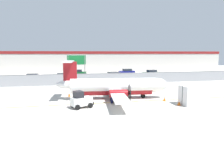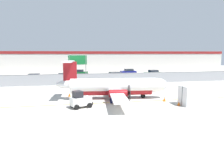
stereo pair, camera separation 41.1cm
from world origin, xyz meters
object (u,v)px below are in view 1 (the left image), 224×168
object	(u,v)px
baggage_tug	(81,100)
parked_car_4	(127,72)
commuter_airplane	(116,87)
parked_car_2	(78,73)
parked_car_3	(113,75)
cargo_container	(192,95)
parked_car_0	(32,77)
traffic_cone_far_left	(69,94)
traffic_cone_near_left	(179,103)
highway_sign	(76,62)
parked_car_5	(151,73)
parked_car_1	(63,77)
traffic_cone_near_right	(164,99)
ground_crew_worker	(112,95)

from	to	relation	value
baggage_tug	parked_car_4	xyz separation A→B (m)	(14.99, 33.64, 0.04)
commuter_airplane	parked_car_2	xyz separation A→B (m)	(-2.93, 29.74, -0.71)
commuter_airplane	parked_car_3	bearing A→B (deg)	84.77
cargo_container	parked_car_0	size ratio (longest dim) A/B	0.57
commuter_airplane	parked_car_3	size ratio (longest dim) A/B	3.68
traffic_cone_far_left	parked_car_2	size ratio (longest dim) A/B	0.15
traffic_cone_near_left	highway_sign	bearing A→B (deg)	116.17
parked_car_3	parked_car_5	distance (m)	11.53
baggage_tug	cargo_container	world-z (taller)	cargo_container
highway_sign	commuter_airplane	bearing A→B (deg)	-75.58
parked_car_1	traffic_cone_near_left	bearing A→B (deg)	-66.44
commuter_airplane	parked_car_5	distance (m)	29.14
traffic_cone_far_left	parked_car_3	bearing A→B (deg)	60.26
baggage_tug	parked_car_5	xyz separation A→B (m)	(20.05, 28.74, 0.04)
traffic_cone_near_left	parked_car_0	xyz separation A→B (m)	(-19.23, 25.53, 0.58)
parked_car_3	parked_car_4	size ratio (longest dim) A/B	1.01
baggage_tug	parked_car_5	world-z (taller)	baggage_tug
commuter_airplane	traffic_cone_near_right	xyz separation A→B (m)	(5.58, -2.75, -1.29)
ground_crew_worker	parked_car_0	world-z (taller)	same
parked_car_3	highway_sign	xyz separation A→B (m)	(-8.52, -5.00, 3.24)
parked_car_2	highway_sign	xyz separation A→B (m)	(-1.14, -13.91, 3.24)
parked_car_0	parked_car_2	bearing A→B (deg)	-135.65
ground_crew_worker	parked_car_4	bearing A→B (deg)	136.48
baggage_tug	traffic_cone_far_left	world-z (taller)	baggage_tug
traffic_cone_near_right	commuter_airplane	bearing A→B (deg)	153.81
baggage_tug	parked_car_5	distance (m)	35.05
ground_crew_worker	traffic_cone_near_right	xyz separation A→B (m)	(6.61, -0.25, -0.64)
cargo_container	parked_car_4	distance (m)	35.01
parked_car_3	parked_car_4	distance (m)	10.58
traffic_cone_far_left	parked_car_0	xyz separation A→B (m)	(-7.11, 17.67, 0.58)
ground_crew_worker	highway_sign	bearing A→B (deg)	165.13
traffic_cone_far_left	parked_car_0	size ratio (longest dim) A/B	0.15
parked_car_3	parked_car_2	bearing A→B (deg)	122.80
baggage_tug	traffic_cone_near_right	bearing A→B (deg)	-14.19
traffic_cone_near_right	parked_car_0	xyz separation A→B (m)	(-18.58, 23.15, 0.58)
parked_car_1	parked_car_3	distance (m)	11.22
baggage_tug	parked_car_2	bearing A→B (deg)	66.11
baggage_tug	traffic_cone_near_right	size ratio (longest dim) A/B	4.01
baggage_tug	parked_car_0	world-z (taller)	baggage_tug
parked_car_4	parked_car_1	bearing A→B (deg)	23.74
ground_crew_worker	commuter_airplane	bearing A→B (deg)	133.28
baggage_tug	parked_car_3	bearing A→B (deg)	48.81
commuter_airplane	ground_crew_worker	world-z (taller)	commuter_airplane
parked_car_0	parked_car_1	distance (m)	6.24
parked_car_1	parked_car_4	size ratio (longest dim) A/B	0.99
parked_car_3	highway_sign	size ratio (longest dim) A/B	0.79
traffic_cone_near_right	baggage_tug	bearing A→B (deg)	-173.43
traffic_cone_near_left	parked_car_5	xyz separation A→B (m)	(9.04, 29.93, 0.58)
ground_crew_worker	cargo_container	world-z (taller)	cargo_container
parked_car_2	highway_sign	bearing A→B (deg)	-86.83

